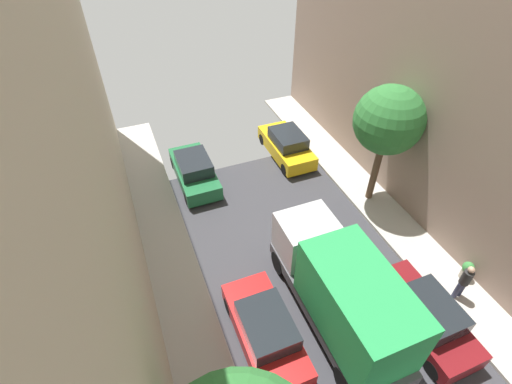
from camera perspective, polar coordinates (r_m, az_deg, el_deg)
parked_car_left_4 at (r=13.63m, az=1.42°, el=-20.16°), size 1.78×4.20×1.57m
parked_car_left_5 at (r=19.65m, az=-9.30°, el=3.19°), size 1.78×4.20×1.57m
parked_car_right_2 at (r=15.11m, az=24.08°, el=-16.64°), size 1.78×4.20×1.57m
parked_car_right_3 at (r=21.34m, az=4.65°, el=7.07°), size 1.78×4.20×1.57m
delivery_truck at (r=13.46m, az=12.79°, el=-14.35°), size 2.26×6.60×3.38m
pedestrian at (r=16.18m, az=28.94°, el=-11.68°), size 0.40×0.36×1.72m
street_tree_1 at (r=17.11m, az=19.38°, el=10.11°), size 2.98×2.98×5.82m
potted_plant_2 at (r=17.25m, az=29.24°, el=-10.21°), size 0.44×0.44×0.84m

